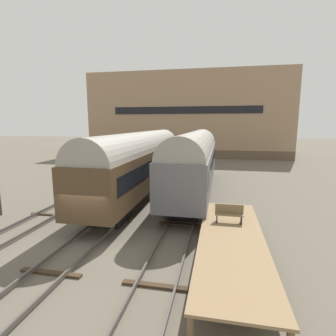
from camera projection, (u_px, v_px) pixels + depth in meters
name	position (u px, v px, depth m)	size (l,w,h in m)	color
ground_plane	(88.00, 241.00, 13.26)	(200.00, 200.00, 0.00)	#60594C
track_left	(14.00, 232.00, 14.07)	(2.60, 60.00, 0.26)	#4C4742
track_middle	(88.00, 239.00, 13.24)	(2.60, 60.00, 0.26)	#4C4742
track_right	(172.00, 246.00, 12.41)	(2.60, 60.00, 0.26)	#4C4742
train_car_brown	(140.00, 160.00, 21.46)	(3.04, 18.77, 5.23)	black
train_car_grey	(195.00, 158.00, 22.33)	(3.07, 18.15, 5.25)	black
station_platform	(232.00, 240.00, 11.42)	(2.81, 10.02, 0.96)	#8C704C
bench	(229.00, 213.00, 13.14)	(1.40, 0.40, 0.91)	brown
warehouse_building	(189.00, 116.00, 50.22)	(35.70, 12.52, 14.82)	brown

